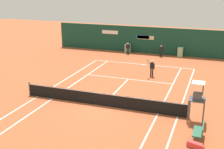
# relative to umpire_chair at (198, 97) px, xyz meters

# --- Properties ---
(ground_plane) EXTENTS (80.00, 80.00, 0.01)m
(ground_plane) POSITION_rel_umpire_chair_xyz_m (-6.45, 0.96, -1.65)
(ground_plane) COLOR #A8512D
(tennis_net) EXTENTS (12.10, 0.10, 1.07)m
(tennis_net) POSITION_rel_umpire_chair_xyz_m (-6.45, 0.38, -1.14)
(tennis_net) COLOR #4C4C51
(tennis_net) RESTS_ON ground_plane
(sponsor_back_wall) EXTENTS (25.00, 1.02, 3.20)m
(sponsor_back_wall) POSITION_rel_umpire_chair_xyz_m (-6.46, 17.35, -0.10)
(sponsor_back_wall) COLOR #144233
(sponsor_back_wall) RESTS_ON ground_plane
(umpire_chair) EXTENTS (1.00, 1.00, 2.60)m
(umpire_chair) POSITION_rel_umpire_chair_xyz_m (0.00, 0.00, 0.00)
(umpire_chair) COLOR #47474C
(umpire_chair) RESTS_ON ground_plane
(player_bench) EXTENTS (0.54, 1.34, 0.88)m
(player_bench) POSITION_rel_umpire_chair_xyz_m (0.38, -2.14, -1.15)
(player_bench) COLOR #38383D
(player_bench) RESTS_ON ground_plane
(equipment_bag) EXTENTS (0.95, 0.52, 0.32)m
(equipment_bag) POSITION_rel_umpire_chair_xyz_m (0.32, -3.24, -1.50)
(equipment_bag) COLOR #DB3838
(equipment_bag) RESTS_ON ground_plane
(player_on_baseline) EXTENTS (0.67, 0.63, 1.76)m
(player_on_baseline) POSITION_rel_umpire_chair_xyz_m (-4.66, 8.25, -0.74)
(player_on_baseline) COLOR black
(player_on_baseline) RESTS_ON ground_plane
(ball_kid_centre_post) EXTENTS (0.46, 0.22, 1.38)m
(ball_kid_centre_post) POSITION_rel_umpire_chair_xyz_m (-9.35, 16.14, -0.86)
(ball_kid_centre_post) COLOR black
(ball_kid_centre_post) RESTS_ON ground_plane
(ball_kid_left_post) EXTENTS (0.45, 0.19, 1.36)m
(ball_kid_left_post) POSITION_rel_umpire_chair_xyz_m (-5.33, 16.14, -0.88)
(ball_kid_left_post) COLOR black
(ball_kid_left_post) RESTS_ON ground_plane
(tennis_ball_mid_court) EXTENTS (0.07, 0.07, 0.07)m
(tennis_ball_mid_court) POSITION_rel_umpire_chair_xyz_m (-6.57, 6.04, -1.62)
(tennis_ball_mid_court) COLOR #CCE033
(tennis_ball_mid_court) RESTS_ON ground_plane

